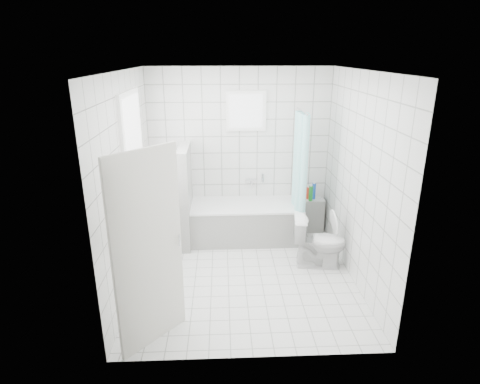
{
  "coord_description": "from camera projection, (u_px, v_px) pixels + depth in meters",
  "views": [
    {
      "loc": [
        -0.27,
        -4.62,
        2.79
      ],
      "look_at": [
        -0.04,
        0.35,
        1.05
      ],
      "focal_mm": 30.0,
      "sensor_mm": 36.0,
      "label": 1
    }
  ],
  "objects": [
    {
      "name": "shower_curtain",
      "position": [
        300.0,
        174.0,
        5.88
      ],
      "size": [
        0.14,
        0.48,
        1.78
      ],
      "primitive_type": null,
      "color": "#4CE0D9",
      "rests_on": "curtain_rod"
    },
    {
      "name": "toilet",
      "position": [
        319.0,
        242.0,
        5.44
      ],
      "size": [
        0.75,
        0.49,
        0.71
      ],
      "primitive_type": "imported",
      "rotation": [
        0.0,
        0.0,
        1.44
      ],
      "color": "white",
      "rests_on": "ground"
    },
    {
      "name": "curtain_rod",
      "position": [
        302.0,
        111.0,
        5.71
      ],
      "size": [
        0.02,
        0.8,
        0.02
      ],
      "primitive_type": "cylinder",
      "rotation": [
        1.57,
        0.0,
        0.0
      ],
      "color": "silver",
      "rests_on": "wall_back"
    },
    {
      "name": "ceiling",
      "position": [
        245.0,
        70.0,
        4.43
      ],
      "size": [
        3.0,
        3.0,
        0.0
      ],
      "primitive_type": "plane",
      "rotation": [
        3.14,
        0.0,
        0.0
      ],
      "color": "white",
      "rests_on": "ground"
    },
    {
      "name": "window_back",
      "position": [
        246.0,
        111.0,
        6.02
      ],
      "size": [
        0.5,
        0.01,
        0.5
      ],
      "primitive_type": "cube",
      "color": "white",
      "rests_on": "wall_back"
    },
    {
      "name": "wall_left",
      "position": [
        128.0,
        184.0,
        4.8
      ],
      "size": [
        0.02,
        3.0,
        2.6
      ],
      "primitive_type": "cube",
      "color": "white",
      "rests_on": "ground"
    },
    {
      "name": "tub_faucet",
      "position": [
        251.0,
        181.0,
        6.4
      ],
      "size": [
        0.18,
        0.06,
        0.06
      ],
      "primitive_type": "cube",
      "color": "silver",
      "rests_on": "wall_back"
    },
    {
      "name": "wall_front",
      "position": [
        255.0,
        235.0,
        3.45
      ],
      "size": [
        2.8,
        0.02,
        2.6
      ],
      "primitive_type": "cube",
      "color": "white",
      "rests_on": "ground"
    },
    {
      "name": "tiled_ledge",
      "position": [
        311.0,
        215.0,
        6.55
      ],
      "size": [
        0.4,
        0.24,
        0.55
      ],
      "primitive_type": "cube",
      "color": "white",
      "rests_on": "ground"
    },
    {
      "name": "wall_right",
      "position": [
        358.0,
        180.0,
        4.92
      ],
      "size": [
        0.02,
        3.0,
        2.6
      ],
      "primitive_type": "cube",
      "color": "white",
      "rests_on": "ground"
    },
    {
      "name": "window_sill",
      "position": [
        143.0,
        208.0,
        5.23
      ],
      "size": [
        0.18,
        1.02,
        0.08
      ],
      "primitive_type": "cube",
      "color": "white",
      "rests_on": "wall_left"
    },
    {
      "name": "door",
      "position": [
        149.0,
        252.0,
        3.8
      ],
      "size": [
        0.56,
        0.62,
        2.0
      ],
      "primitive_type": "cube",
      "rotation": [
        0.0,
        0.0,
        -0.73
      ],
      "color": "silver",
      "rests_on": "ground"
    },
    {
      "name": "sill_bottles",
      "position": [
        142.0,
        198.0,
        5.12
      ],
      "size": [
        0.16,
        0.84,
        0.3
      ],
      "color": "#D75378",
      "rests_on": "window_sill"
    },
    {
      "name": "wall_back",
      "position": [
        239.0,
        153.0,
        6.28
      ],
      "size": [
        2.8,
        0.02,
        2.6
      ],
      "primitive_type": "cube",
      "color": "white",
      "rests_on": "ground"
    },
    {
      "name": "partition_wall",
      "position": [
        186.0,
        196.0,
        6.02
      ],
      "size": [
        0.15,
        0.85,
        1.5
      ],
      "primitive_type": "cube",
      "color": "white",
      "rests_on": "ground"
    },
    {
      "name": "window_left",
      "position": [
        135.0,
        153.0,
        4.99
      ],
      "size": [
        0.01,
        0.9,
        1.4
      ],
      "primitive_type": "cube",
      "color": "white",
      "rests_on": "wall_left"
    },
    {
      "name": "ledge_bottles",
      "position": [
        311.0,
        192.0,
        6.41
      ],
      "size": [
        0.15,
        0.16,
        0.26
      ],
      "color": "red",
      "rests_on": "tiled_ledge"
    },
    {
      "name": "ground",
      "position": [
        244.0,
        276.0,
        5.29
      ],
      "size": [
        3.0,
        3.0,
        0.0
      ],
      "primitive_type": "plane",
      "color": "white",
      "rests_on": "ground"
    },
    {
      "name": "bathtub",
      "position": [
        246.0,
        221.0,
        6.26
      ],
      "size": [
        1.7,
        0.77,
        0.58
      ],
      "color": "white",
      "rests_on": "ground"
    }
  ]
}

